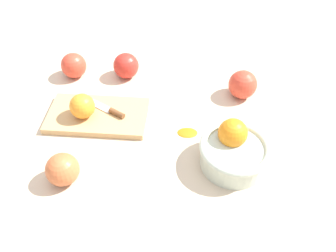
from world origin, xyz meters
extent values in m
plane|color=beige|center=(0.00, 0.00, 0.00)|extent=(2.40, 2.40, 0.00)
cylinder|color=beige|center=(-0.18, 0.13, 0.03)|extent=(0.15, 0.15, 0.06)
torus|color=beige|center=(-0.18, 0.13, 0.06)|extent=(0.16, 0.16, 0.02)
sphere|color=orange|center=(-0.18, 0.10, 0.07)|extent=(0.07, 0.07, 0.07)
cube|color=tan|center=(0.15, -0.02, 0.01)|extent=(0.27, 0.16, 0.02)
sphere|color=orange|center=(0.18, -0.01, 0.05)|extent=(0.06, 0.06, 0.06)
cube|color=silver|center=(0.16, -0.05, 0.02)|extent=(0.10, 0.08, 0.00)
cylinder|color=brown|center=(0.10, -0.01, 0.02)|extent=(0.05, 0.04, 0.01)
sphere|color=#D6422D|center=(0.25, -0.20, 0.04)|extent=(0.07, 0.07, 0.07)
sphere|color=#CC6638|center=(0.20, 0.18, 0.04)|extent=(0.07, 0.07, 0.07)
sphere|color=red|center=(0.09, -0.20, 0.04)|extent=(0.08, 0.08, 0.08)
sphere|color=#D6422D|center=(-0.24, -0.11, 0.04)|extent=(0.08, 0.08, 0.08)
ellipsoid|color=orange|center=(-0.08, 0.04, 0.00)|extent=(0.05, 0.04, 0.01)
camera|label=1|loc=(-0.03, 0.64, 0.64)|focal=36.78mm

